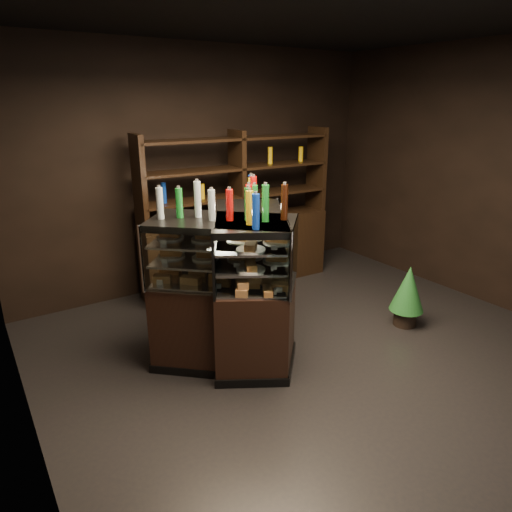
# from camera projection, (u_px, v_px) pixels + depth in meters

# --- Properties ---
(ground) EXTENTS (5.00, 5.00, 0.00)m
(ground) POSITION_uv_depth(u_px,v_px,m) (328.00, 359.00, 4.35)
(ground) COLOR black
(ground) RESTS_ON ground
(room_shell) EXTENTS (5.02, 5.02, 3.01)m
(room_shell) POSITION_uv_depth(u_px,v_px,m) (340.00, 152.00, 3.72)
(room_shell) COLOR black
(room_shell) RESTS_ON ground
(display_case) EXTENTS (1.59, 1.42, 1.39)m
(display_case) POSITION_uv_depth(u_px,v_px,m) (237.00, 311.00, 4.27)
(display_case) COLOR black
(display_case) RESTS_ON ground
(food_display) EXTENTS (1.18, 1.10, 0.43)m
(food_display) POSITION_uv_depth(u_px,v_px,m) (237.00, 251.00, 4.08)
(food_display) COLOR #DE954F
(food_display) RESTS_ON display_case
(bottles_top) EXTENTS (1.01, 0.96, 0.30)m
(bottles_top) POSITION_uv_depth(u_px,v_px,m) (236.00, 200.00, 3.93)
(bottles_top) COLOR #147223
(bottles_top) RESTS_ON display_case
(potted_conifer) EXTENTS (0.36, 0.36, 0.77)m
(potted_conifer) POSITION_uv_depth(u_px,v_px,m) (408.00, 288.00, 4.87)
(potted_conifer) COLOR black
(potted_conifer) RESTS_ON ground
(back_shelving) EXTENTS (2.54, 0.54, 2.00)m
(back_shelving) POSITION_uv_depth(u_px,v_px,m) (238.00, 241.00, 5.90)
(back_shelving) COLOR black
(back_shelving) RESTS_ON ground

